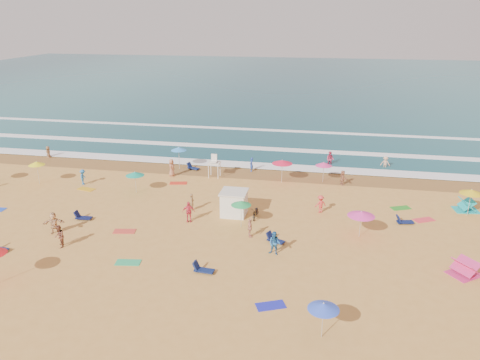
# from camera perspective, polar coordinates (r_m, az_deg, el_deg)

# --- Properties ---
(ground) EXTENTS (220.00, 220.00, 0.00)m
(ground) POSITION_cam_1_polar(r_m,az_deg,el_deg) (39.13, -5.27, -4.73)
(ground) COLOR gold
(ground) RESTS_ON ground
(ocean) EXTENTS (220.00, 140.00, 0.18)m
(ocean) POSITION_cam_1_polar(r_m,az_deg,el_deg) (119.71, 6.03, 11.76)
(ocean) COLOR #0C4756
(ocean) RESTS_ON ground
(wet_sand) EXTENTS (220.00, 220.00, 0.00)m
(wet_sand) POSITION_cam_1_polar(r_m,az_deg,el_deg) (50.41, -1.39, 1.01)
(wet_sand) COLOR olive
(wet_sand) RESTS_ON ground
(surf_foam) EXTENTS (200.00, 18.70, 0.05)m
(surf_foam) POSITION_cam_1_polar(r_m,az_deg,el_deg) (58.65, 0.44, 3.79)
(surf_foam) COLOR white
(surf_foam) RESTS_ON ground
(cabana) EXTENTS (2.00, 2.00, 2.00)m
(cabana) POSITION_cam_1_polar(r_m,az_deg,el_deg) (39.36, -0.73, -2.91)
(cabana) COLOR white
(cabana) RESTS_ON ground
(cabana_roof) EXTENTS (2.20, 2.20, 0.12)m
(cabana_roof) POSITION_cam_1_polar(r_m,az_deg,el_deg) (38.97, -0.74, -1.47)
(cabana_roof) COLOR silver
(cabana_roof) RESTS_ON cabana
(bicycle) EXTENTS (0.72, 1.90, 0.99)m
(bicycle) POSITION_cam_1_polar(r_m,az_deg,el_deg) (38.98, 1.92, -3.96)
(bicycle) COLOR black
(bicycle) RESTS_ON ground
(lifeguard_stand) EXTENTS (1.20, 1.20, 2.10)m
(lifeguard_stand) POSITION_cam_1_polar(r_m,az_deg,el_deg) (48.56, -3.15, 1.55)
(lifeguard_stand) COLOR white
(lifeguard_stand) RESTS_ON ground
(beach_umbrellas) EXTENTS (65.22, 27.47, 0.76)m
(beach_umbrellas) POSITION_cam_1_polar(r_m,az_deg,el_deg) (37.59, -0.02, -2.19)
(beach_umbrellas) COLOR #3698F6
(beach_umbrellas) RESTS_ON ground
(loungers) EXTENTS (54.59, 25.42, 0.34)m
(loungers) POSITION_cam_1_polar(r_m,az_deg,el_deg) (37.35, -2.37, -5.61)
(loungers) COLOR #102052
(loungers) RESTS_ON ground
(towels) EXTENTS (52.41, 22.69, 0.03)m
(towels) POSITION_cam_1_polar(r_m,az_deg,el_deg) (37.53, -6.78, -5.87)
(towels) COLOR red
(towels) RESTS_ON ground
(popup_tents) EXTENTS (5.20, 13.47, 1.20)m
(popup_tents) POSITION_cam_1_polar(r_m,az_deg,el_deg) (39.48, 25.86, -5.56)
(popup_tents) COLOR #D12E71
(popup_tents) RESTS_ON ground
(beachgoers) EXTENTS (39.71, 24.69, 2.10)m
(beachgoers) POSITION_cam_1_polar(r_m,az_deg,el_deg) (43.23, -4.20, -1.17)
(beachgoers) COLOR #B97655
(beachgoers) RESTS_ON ground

